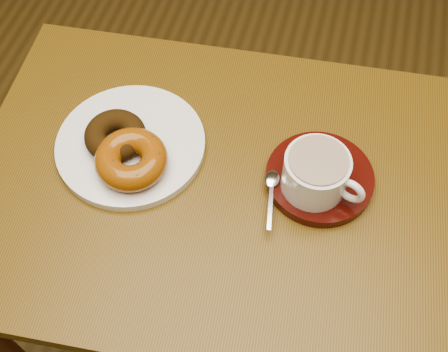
% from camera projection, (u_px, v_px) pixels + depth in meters
% --- Properties ---
extents(cafe_table, '(0.78, 0.61, 0.70)m').
position_uv_depth(cafe_table, '(213.00, 215.00, 0.95)').
color(cafe_table, brown).
rests_on(cafe_table, ground).
extents(donut_plate, '(0.24, 0.24, 0.01)m').
position_uv_depth(donut_plate, '(131.00, 145.00, 0.88)').
color(donut_plate, white).
rests_on(donut_plate, cafe_table).
extents(donut_cinnamon, '(0.11, 0.11, 0.03)m').
position_uv_depth(donut_cinnamon, '(115.00, 136.00, 0.86)').
color(donut_cinnamon, '#301D09').
rests_on(donut_cinnamon, donut_plate).
extents(donut_caramel, '(0.14, 0.14, 0.04)m').
position_uv_depth(donut_caramel, '(131.00, 159.00, 0.83)').
color(donut_caramel, '#8A4A0F').
rests_on(donut_caramel, donut_plate).
extents(saucer, '(0.20, 0.20, 0.02)m').
position_uv_depth(saucer, '(319.00, 178.00, 0.85)').
color(saucer, '#370B07').
rests_on(saucer, cafe_table).
extents(coffee_cup, '(0.12, 0.10, 0.07)m').
position_uv_depth(coffee_cup, '(317.00, 173.00, 0.80)').
color(coffee_cup, white).
rests_on(coffee_cup, saucer).
extents(teaspoon, '(0.03, 0.10, 0.01)m').
position_uv_depth(teaspoon, '(272.00, 184.00, 0.83)').
color(teaspoon, silver).
rests_on(teaspoon, saucer).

